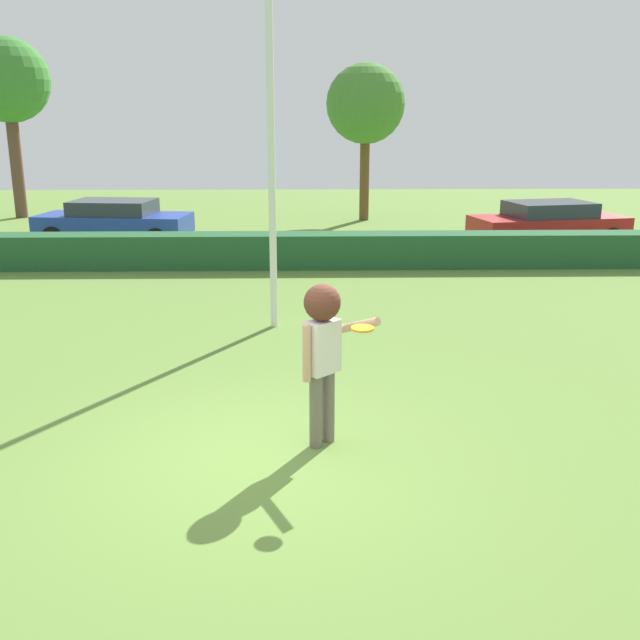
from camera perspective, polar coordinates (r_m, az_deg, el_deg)
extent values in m
plane|color=olive|center=(7.94, -4.15, -10.71)|extent=(60.00, 60.00, 0.00)
cylinder|color=#6E6159|center=(8.15, 0.66, -6.71)|extent=(0.14, 0.14, 0.84)
cylinder|color=#6E6159|center=(8.02, -0.33, -7.10)|extent=(0.14, 0.14, 0.84)
cube|color=silver|center=(7.84, 0.17, -2.10)|extent=(0.42, 0.42, 0.58)
cylinder|color=tan|center=(7.76, 2.86, -0.46)|extent=(0.50, 0.50, 0.30)
cylinder|color=tan|center=(7.69, -1.04, -2.62)|extent=(0.09, 0.09, 0.62)
sphere|color=tan|center=(7.71, 0.18, 1.16)|extent=(0.22, 0.22, 0.22)
sphere|color=#542B20|center=(7.71, 0.18, 1.38)|extent=(0.40, 0.40, 0.40)
cylinder|color=orange|center=(7.33, 3.33, -0.65)|extent=(0.23, 0.23, 0.03)
cylinder|color=silver|center=(12.25, -3.84, 14.35)|extent=(0.12, 0.12, 6.52)
cube|color=#23552D|center=(17.71, -2.63, 5.43)|extent=(24.34, 0.90, 0.81)
cube|color=#263FA5|center=(21.73, -15.71, 7.21)|extent=(4.38, 2.21, 0.55)
cube|color=#2D333D|center=(21.67, -15.80, 8.45)|extent=(2.38, 1.82, 0.40)
cylinder|color=black|center=(22.09, -11.28, 6.89)|extent=(0.61, 0.17, 0.60)
cylinder|color=black|center=(20.48, -12.65, 6.15)|extent=(0.61, 0.17, 0.60)
cylinder|color=black|center=(23.11, -18.32, 6.78)|extent=(0.61, 0.17, 0.60)
cylinder|color=black|center=(21.59, -20.12, 6.05)|extent=(0.61, 0.17, 0.60)
cube|color=#B21E1E|center=(21.47, 17.33, 6.99)|extent=(4.46, 2.53, 0.55)
cube|color=#2D333D|center=(21.41, 17.44, 8.24)|extent=(2.47, 1.98, 0.40)
cylinder|color=black|center=(22.99, 19.40, 6.64)|extent=(0.61, 0.22, 0.60)
cylinder|color=black|center=(21.59, 21.80, 5.89)|extent=(0.61, 0.22, 0.60)
cylinder|color=black|center=(21.56, 12.74, 6.60)|extent=(0.61, 0.22, 0.60)
cylinder|color=black|center=(20.07, 14.84, 5.82)|extent=(0.61, 0.22, 0.60)
cylinder|color=brown|center=(25.93, 3.48, 11.22)|extent=(0.33, 0.33, 3.14)
sphere|color=#458130|center=(25.86, 3.57, 16.46)|extent=(2.67, 2.67, 2.67)
cylinder|color=brown|center=(28.65, -22.56, 11.23)|extent=(0.42, 0.42, 3.87)
sphere|color=#3B7E30|center=(28.64, -23.16, 16.80)|extent=(2.87, 2.87, 2.87)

